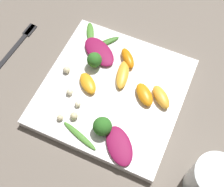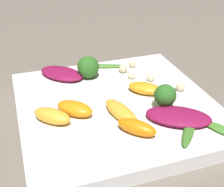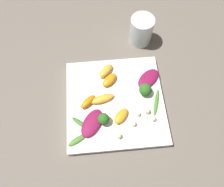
% 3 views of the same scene
% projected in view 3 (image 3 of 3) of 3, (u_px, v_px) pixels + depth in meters
% --- Properties ---
extents(ground_plane, '(2.40, 2.40, 0.00)m').
position_uv_depth(ground_plane, '(115.00, 103.00, 0.71)').
color(ground_plane, '#6B6056').
extents(plate, '(0.30, 0.30, 0.02)m').
position_uv_depth(plate, '(115.00, 102.00, 0.70)').
color(plate, white).
rests_on(plate, ground_plane).
extents(drinking_glass, '(0.08, 0.08, 0.10)m').
position_uv_depth(drinking_glass, '(141.00, 30.00, 0.77)').
color(drinking_glass, silver).
rests_on(drinking_glass, ground_plane).
extents(radicchio_leaf_0, '(0.09, 0.11, 0.01)m').
position_uv_depth(radicchio_leaf_0, '(92.00, 123.00, 0.65)').
color(radicchio_leaf_0, maroon).
rests_on(radicchio_leaf_0, plate).
extents(radicchio_leaf_1, '(0.10, 0.09, 0.01)m').
position_uv_depth(radicchio_leaf_1, '(148.00, 79.00, 0.71)').
color(radicchio_leaf_1, maroon).
rests_on(radicchio_leaf_1, plate).
extents(orange_segment_0, '(0.08, 0.04, 0.02)m').
position_uv_depth(orange_segment_0, '(102.00, 99.00, 0.68)').
color(orange_segment_0, '#FCAD33').
rests_on(orange_segment_0, plate).
extents(orange_segment_1, '(0.06, 0.06, 0.02)m').
position_uv_depth(orange_segment_1, '(121.00, 116.00, 0.66)').
color(orange_segment_1, orange).
rests_on(orange_segment_1, plate).
extents(orange_segment_2, '(0.06, 0.06, 0.02)m').
position_uv_depth(orange_segment_2, '(88.00, 101.00, 0.67)').
color(orange_segment_2, orange).
rests_on(orange_segment_2, plate).
extents(orange_segment_3, '(0.06, 0.06, 0.02)m').
position_uv_depth(orange_segment_3, '(110.00, 80.00, 0.71)').
color(orange_segment_3, orange).
rests_on(orange_segment_3, plate).
extents(orange_segment_4, '(0.06, 0.06, 0.02)m').
position_uv_depth(orange_segment_4, '(106.00, 71.00, 0.72)').
color(orange_segment_4, '#FCAD33').
rests_on(orange_segment_4, plate).
extents(broccoli_floret_0, '(0.03, 0.03, 0.04)m').
position_uv_depth(broccoli_floret_0, '(103.00, 119.00, 0.64)').
color(broccoli_floret_0, '#7A9E51').
rests_on(broccoli_floret_0, plate).
extents(broccoli_floret_1, '(0.04, 0.04, 0.04)m').
position_uv_depth(broccoli_floret_1, '(145.00, 90.00, 0.68)').
color(broccoli_floret_1, '#84AD5B').
rests_on(broccoli_floret_1, plate).
extents(arugula_sprig_0, '(0.06, 0.06, 0.01)m').
position_uv_depth(arugula_sprig_0, '(81.00, 124.00, 0.65)').
color(arugula_sprig_0, '#3D7528').
rests_on(arugula_sprig_0, plate).
extents(arugula_sprig_1, '(0.04, 0.09, 0.01)m').
position_uv_depth(arugula_sprig_1, '(156.00, 102.00, 0.68)').
color(arugula_sprig_1, '#47842D').
rests_on(arugula_sprig_1, plate).
extents(arugula_sprig_2, '(0.06, 0.05, 0.01)m').
position_uv_depth(arugula_sprig_2, '(78.00, 140.00, 0.63)').
color(arugula_sprig_2, '#47842D').
rests_on(arugula_sprig_2, plate).
extents(macadamia_nut_0, '(0.01, 0.01, 0.01)m').
position_uv_depth(macadamia_nut_0, '(139.00, 114.00, 0.66)').
color(macadamia_nut_0, beige).
rests_on(macadamia_nut_0, plate).
extents(macadamia_nut_1, '(0.01, 0.01, 0.01)m').
position_uv_depth(macadamia_nut_1, '(154.00, 119.00, 0.65)').
color(macadamia_nut_1, beige).
rests_on(macadamia_nut_1, plate).
extents(macadamia_nut_2, '(0.01, 0.01, 0.01)m').
position_uv_depth(macadamia_nut_2, '(134.00, 124.00, 0.65)').
color(macadamia_nut_2, beige).
rests_on(macadamia_nut_2, plate).
extents(macadamia_nut_3, '(0.02, 0.02, 0.02)m').
position_uv_depth(macadamia_nut_3, '(148.00, 111.00, 0.66)').
color(macadamia_nut_3, beige).
rests_on(macadamia_nut_3, plate).
extents(macadamia_nut_4, '(0.02, 0.02, 0.02)m').
position_uv_depth(macadamia_nut_4, '(121.00, 136.00, 0.63)').
color(macadamia_nut_4, beige).
rests_on(macadamia_nut_4, plate).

